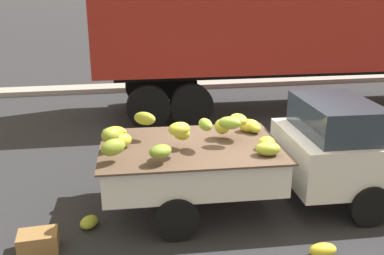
# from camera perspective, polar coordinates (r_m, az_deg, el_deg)

# --- Properties ---
(ground) EXTENTS (220.00, 220.00, 0.00)m
(ground) POSITION_cam_1_polar(r_m,az_deg,el_deg) (7.38, 6.09, -9.42)
(ground) COLOR #28282B
(curb_strip) EXTENTS (80.00, 0.80, 0.16)m
(curb_strip) POSITION_cam_1_polar(r_m,az_deg,el_deg) (15.12, -2.78, 5.51)
(curb_strip) COLOR gray
(curb_strip) RESTS_ON ground
(pickup_truck) EXTENTS (4.93, 2.09, 1.70)m
(pickup_truck) POSITION_cam_1_polar(r_m,az_deg,el_deg) (7.19, 14.88, -2.97)
(pickup_truck) COLOR silver
(pickup_truck) RESTS_ON ground
(semi_trailer) EXTENTS (12.06, 2.87, 3.95)m
(semi_trailer) POSITION_cam_1_polar(r_m,az_deg,el_deg) (12.70, 15.47, 13.69)
(semi_trailer) COLOR maroon
(semi_trailer) RESTS_ON ground
(fallen_banana_bunch_near_tailgate) EXTENTS (0.36, 0.39, 0.17)m
(fallen_banana_bunch_near_tailgate) POSITION_cam_1_polar(r_m,az_deg,el_deg) (6.72, -13.39, -12.01)
(fallen_banana_bunch_near_tailgate) COLOR #A9B031
(fallen_banana_bunch_near_tailgate) RESTS_ON ground
(fallen_banana_bunch_by_wheel) EXTENTS (0.38, 0.21, 0.19)m
(fallen_banana_bunch_by_wheel) POSITION_cam_1_polar(r_m,az_deg,el_deg) (6.18, 16.81, -15.16)
(fallen_banana_bunch_by_wheel) COLOR yellow
(fallen_banana_bunch_by_wheel) RESTS_ON ground
(produce_crate) EXTENTS (0.54, 0.39, 0.27)m
(produce_crate) POSITION_cam_1_polar(r_m,az_deg,el_deg) (6.38, -19.58, -13.94)
(produce_crate) COLOR olive
(produce_crate) RESTS_ON ground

